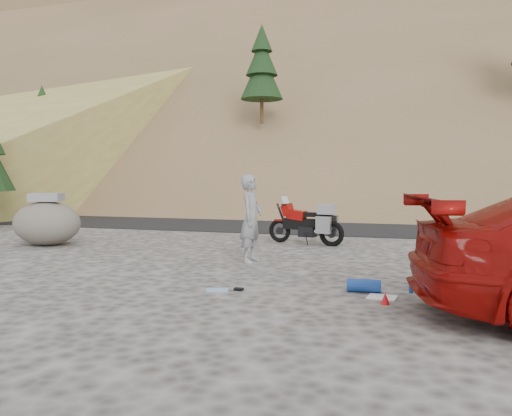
{
  "coord_description": "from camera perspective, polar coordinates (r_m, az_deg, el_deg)",
  "views": [
    {
      "loc": [
        2.58,
        -8.66,
        1.71
      ],
      "look_at": [
        -0.67,
        2.06,
        1.0
      ],
      "focal_mm": 35.0,
      "sensor_mm": 36.0,
      "label": 1
    }
  ],
  "objects": [
    {
      "name": "ground",
      "position": [
        9.19,
        0.26,
        -7.09
      ],
      "size": [
        140.0,
        140.0,
        0.0
      ],
      "primitive_type": "plane",
      "color": "#3D3A38",
      "rests_on": "ground"
    },
    {
      "name": "motorcycle",
      "position": [
        12.59,
        6.05,
        -1.81
      ],
      "size": [
        2.03,
        0.86,
        1.22
      ],
      "rotation": [
        0.0,
        0.0,
        -0.23
      ],
      "color": "black",
      "rests_on": "ground"
    },
    {
      "name": "boulder",
      "position": [
        13.45,
        -22.77,
        -1.56
      ],
      "size": [
        1.86,
        1.64,
        1.27
      ],
      "rotation": [
        0.0,
        0.0,
        0.13
      ],
      "color": "#57514A",
      "rests_on": "ground"
    },
    {
      "name": "gear_funnel",
      "position": [
        6.99,
        14.55,
        -9.98
      ],
      "size": [
        0.15,
        0.15,
        0.16
      ],
      "primitive_type": "cone",
      "rotation": [
        0.0,
        0.0,
        0.25
      ],
      "color": "red",
      "rests_on": "ground"
    },
    {
      "name": "small_rock",
      "position": [
        14.49,
        -23.21,
        -2.73
      ],
      "size": [
        0.64,
        0.58,
        0.36
      ],
      "rotation": [
        0.0,
        0.0,
        -0.08
      ],
      "color": "#57514A",
      "rests_on": "ground"
    },
    {
      "name": "gear_blue_mat",
      "position": [
        7.62,
        12.24,
        -8.67
      ],
      "size": [
        0.5,
        0.22,
        0.2
      ],
      "primitive_type": "cylinder",
      "rotation": [
        0.0,
        1.57,
        0.04
      ],
      "color": "navy",
      "rests_on": "ground"
    },
    {
      "name": "gear_white_cloth",
      "position": [
        7.37,
        14.21,
        -9.85
      ],
      "size": [
        0.43,
        0.39,
        0.01
      ],
      "primitive_type": "cube",
      "rotation": [
        0.0,
        0.0,
        -0.13
      ],
      "color": "white",
      "rests_on": "ground"
    },
    {
      "name": "hillside",
      "position": [
        50.48,
        14.01,
        14.22
      ],
      "size": [
        120.0,
        73.0,
        46.72
      ],
      "color": "brown",
      "rests_on": "ground"
    },
    {
      "name": "gear_blue_cloth",
      "position": [
        7.6,
        -4.46,
        -9.33
      ],
      "size": [
        0.39,
        0.34,
        0.01
      ],
      "primitive_type": "cube",
      "rotation": [
        0.0,
        0.0,
        0.36
      ],
      "color": "#7FA6C5",
      "rests_on": "ground"
    },
    {
      "name": "man",
      "position": [
        10.03,
        -0.55,
        -6.19
      ],
      "size": [
        0.45,
        0.66,
        1.75
      ],
      "primitive_type": "imported",
      "rotation": [
        0.0,
        0.0,
        1.52
      ],
      "color": "gray",
      "rests_on": "ground"
    },
    {
      "name": "gear_bottle",
      "position": [
        7.75,
        17.3,
        -8.57
      ],
      "size": [
        0.08,
        0.08,
        0.19
      ],
      "primitive_type": "cylinder",
      "rotation": [
        0.0,
        0.0,
        0.19
      ],
      "color": "navy",
      "rests_on": "ground"
    },
    {
      "name": "gear_glove_a",
      "position": [
        7.59,
        -1.99,
        -9.26
      ],
      "size": [
        0.14,
        0.1,
        0.04
      ],
      "primitive_type": "cube",
      "rotation": [
        0.0,
        0.0,
        -0.05
      ],
      "color": "black",
      "rests_on": "ground"
    },
    {
      "name": "road",
      "position": [
        17.93,
        8.51,
        -1.89
      ],
      "size": [
        120.0,
        7.0,
        0.05
      ],
      "primitive_type": "cube",
      "color": "black",
      "rests_on": "ground"
    }
  ]
}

